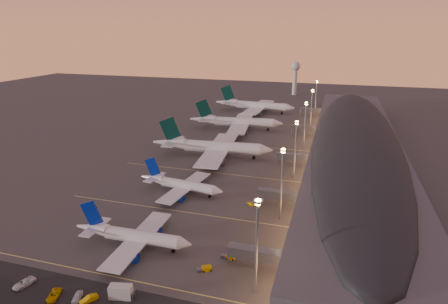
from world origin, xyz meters
TOP-DOWN VIEW (x-y plane):
  - ground at (0.00, 0.00)m, footprint 700.00×700.00m
  - airliner_narrow_south at (-4.17, -30.31)m, footprint 38.15×34.00m
  - airliner_narrow_north at (-5.79, 10.40)m, footprint 37.37×33.60m
  - airliner_wide_near at (-8.11, 56.45)m, footprint 63.27×57.92m
  - airliner_wide_mid at (-10.62, 113.08)m, footprint 61.17×56.15m
  - airliner_wide_far at (-10.58, 169.03)m, footprint 64.29×58.65m
  - terminal_building at (61.84, 72.47)m, footprint 56.35×255.00m
  - light_masts at (36.00, 65.00)m, footprint 2.20×217.20m
  - radar_tower at (10.00, 260.00)m, footprint 9.00×9.00m
  - lane_markings at (0.00, 40.00)m, footprint 90.00×180.36m
  - baggage_tug_a at (25.55, -28.01)m, footprint 4.00×1.85m
  - baggage_tug_b at (20.92, -35.36)m, footprint 4.29×3.45m
  - baggage_tug_c at (23.72, 7.61)m, footprint 3.51×2.85m
  - catering_truck_a at (5.13, -51.57)m, footprint 6.53×3.61m
  - service_van_a at (-21.55, -54.98)m, footprint 3.98×6.13m
  - service_van_b at (-11.01, -56.47)m, footprint 4.03×5.80m
  - service_van_c at (-5.15, -55.29)m, footprint 3.02×4.73m
  - service_van_d at (-1.88, -55.19)m, footprint 3.65×4.66m

SIDE VIEW (x-z plane):
  - ground at x=0.00m, z-range 0.00..0.00m
  - lane_markings at x=0.00m, z-range 0.01..0.01m
  - baggage_tug_c at x=23.72m, z-range -0.04..0.95m
  - baggage_tug_a at x=25.55m, z-range -0.05..1.13m
  - baggage_tug_b at x=20.92m, z-range -0.05..1.16m
  - service_van_b at x=-11.01m, z-range 0.00..1.47m
  - service_van_d at x=-1.88m, z-range 0.00..1.48m
  - service_van_c at x=-5.15m, z-range 0.00..1.50m
  - service_van_a at x=-21.55m, z-range 0.00..1.57m
  - catering_truck_a at x=5.13m, z-range -0.11..3.35m
  - airliner_narrow_north at x=-5.79m, z-range -3.22..10.12m
  - airliner_narrow_south at x=-4.17m, z-range -3.30..10.36m
  - airliner_wide_mid at x=-10.62m, z-range -4.75..14.82m
  - airliner_wide_near at x=-8.11m, z-range -4.91..15.33m
  - airliner_wide_far at x=-10.58m, z-range -4.99..15.58m
  - terminal_building at x=61.84m, z-range 0.05..17.51m
  - light_masts at x=36.00m, z-range 4.60..30.50m
  - radar_tower at x=10.00m, z-range 5.62..38.12m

